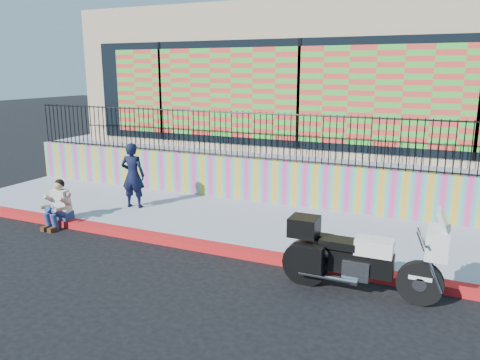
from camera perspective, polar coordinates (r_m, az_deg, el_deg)
The scene contains 10 objects.
ground at distance 9.13m, azimuth -1.18°, elevation -9.03°, with size 90.00×90.00×0.00m, color black.
red_curb at distance 9.10m, azimuth -1.18°, elevation -8.59°, with size 16.00×0.30×0.15m, color #B61F0D.
sidewalk at distance 10.52m, azimuth 2.69°, elevation -5.54°, with size 16.00×3.00×0.15m, color #9098AD.
mural_wall at distance 11.80m, azimuth 5.58°, elevation -0.36°, with size 16.00×0.20×1.10m, color #D73886.
metal_fence at distance 11.58m, azimuth 5.71°, elevation 5.18°, with size 15.80×0.04×1.20m, color black, non-canonical shape.
elevated_platform at distance 16.63m, azimuth 11.25°, elevation 3.16°, with size 16.00×10.00×1.25m, color #9098AD.
storefront_building at distance 16.18m, azimuth 11.50°, elevation 12.23°, with size 14.00×8.06×4.00m.
police_motorcycle at distance 7.64m, azimuth 14.21°, elevation -8.83°, with size 2.45×0.81×1.53m.
police_officer at distance 11.72m, azimuth -12.93°, elevation 0.56°, with size 0.59×0.39×1.61m, color black.
seated_man at distance 11.24m, azimuth -21.42°, elevation -3.23°, with size 0.54×0.71×1.06m.
Camera 1 is at (3.63, -7.63, 3.46)m, focal length 35.00 mm.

